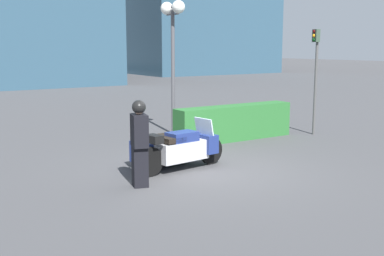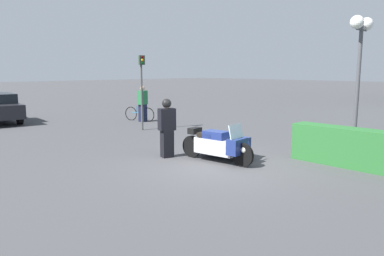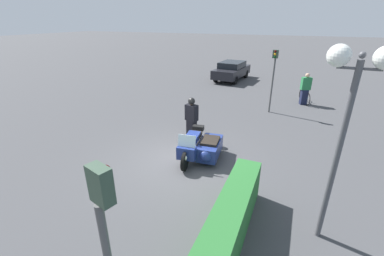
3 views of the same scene
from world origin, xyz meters
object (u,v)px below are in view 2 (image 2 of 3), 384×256
(police_motorcycle, at_px, (223,144))
(twin_lamp_post, at_px, (361,43))
(hedge_bush_curbside, at_px, (365,150))
(pedestrian_bystander, at_px, (143,104))
(bicycle_parked, at_px, (139,114))
(officer_rider, at_px, (167,127))
(traffic_light_far, at_px, (142,81))

(police_motorcycle, distance_m, twin_lamp_post, 5.30)
(twin_lamp_post, bearing_deg, hedge_bush_curbside, -59.96)
(hedge_bush_curbside, relative_size, pedestrian_bystander, 2.21)
(twin_lamp_post, height_order, bicycle_parked, twin_lamp_post)
(police_motorcycle, bearing_deg, pedestrian_bystander, 152.32)
(police_motorcycle, bearing_deg, hedge_bush_curbside, 23.40)
(officer_rider, relative_size, pedestrian_bystander, 0.98)
(officer_rider, relative_size, traffic_light_far, 0.55)
(officer_rider, distance_m, hedge_bush_curbside, 5.56)
(officer_rider, distance_m, twin_lamp_post, 6.49)
(police_motorcycle, bearing_deg, twin_lamp_post, 52.64)
(twin_lamp_post, xyz_separation_m, bicycle_parked, (-10.94, -0.52, -3.09))
(hedge_bush_curbside, relative_size, bicycle_parked, 2.34)
(hedge_bush_curbside, distance_m, bicycle_parked, 12.09)
(hedge_bush_curbside, xyz_separation_m, traffic_light_far, (-9.42, -0.36, 1.61))
(hedge_bush_curbside, height_order, traffic_light_far, traffic_light_far)
(traffic_light_far, bearing_deg, twin_lamp_post, 25.33)
(police_motorcycle, distance_m, pedestrian_bystander, 8.95)
(police_motorcycle, relative_size, hedge_bush_curbside, 0.61)
(officer_rider, height_order, pedestrian_bystander, pedestrian_bystander)
(hedge_bush_curbside, relative_size, twin_lamp_post, 0.95)
(hedge_bush_curbside, distance_m, pedestrian_bystander, 11.74)
(twin_lamp_post, distance_m, traffic_light_far, 8.74)
(police_motorcycle, xyz_separation_m, twin_lamp_post, (2.24, 3.77, 2.98))
(twin_lamp_post, bearing_deg, officer_rider, -127.60)
(pedestrian_bystander, xyz_separation_m, bicycle_parked, (-0.35, 0.04, -0.56))
(police_motorcycle, height_order, pedestrian_bystander, pedestrian_bystander)
(police_motorcycle, xyz_separation_m, officer_rider, (-1.41, -0.97, 0.47))
(twin_lamp_post, xyz_separation_m, traffic_light_far, (-8.35, -2.22, -1.30))
(bicycle_parked, bearing_deg, pedestrian_bystander, -26.29)
(pedestrian_bystander, bearing_deg, bicycle_parked, 151.60)
(officer_rider, xyz_separation_m, twin_lamp_post, (3.66, 4.75, 2.50))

